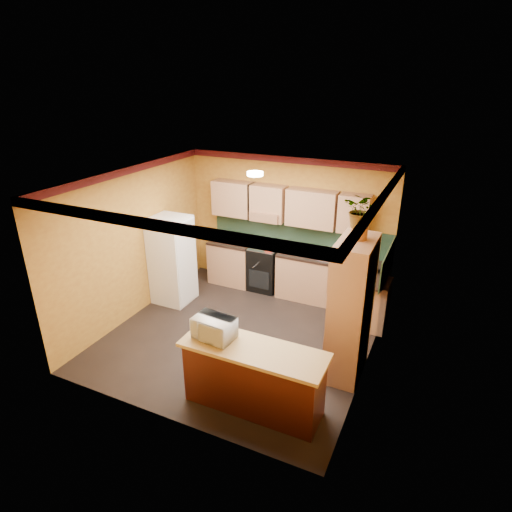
{
  "coord_description": "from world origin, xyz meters",
  "views": [
    {
      "loc": [
        2.85,
        -5.5,
        4.1
      ],
      "look_at": [
        0.09,
        0.45,
        1.32
      ],
      "focal_mm": 30.0,
      "sensor_mm": 36.0,
      "label": 1
    }
  ],
  "objects": [
    {
      "name": "pantry",
      "position": [
        1.85,
        -0.17,
        1.05
      ],
      "size": [
        0.48,
        0.9,
        2.1
      ],
      "primitive_type": "cube",
      "color": "tan",
      "rests_on": "ground"
    },
    {
      "name": "fridge",
      "position": [
        -1.75,
        0.6,
        0.85
      ],
      "size": [
        0.68,
        0.66,
        1.7
      ],
      "primitive_type": "cube",
      "color": "white",
      "rests_on": "ground"
    },
    {
      "name": "microwave",
      "position": [
        0.36,
        -1.43,
        1.08
      ],
      "size": [
        0.56,
        0.4,
        0.29
      ],
      "primitive_type": "imported",
      "rotation": [
        0.0,
        0.0,
        -0.09
      ],
      "color": "white",
      "rests_on": "bar_top"
    },
    {
      "name": "fern_pot",
      "position": [
        1.85,
        -0.12,
        2.18
      ],
      "size": [
        0.22,
        0.22,
        0.16
      ],
      "primitive_type": "cylinder",
      "color": "#9A5825",
      "rests_on": "pantry"
    },
    {
      "name": "base_cabinets_right",
      "position": [
        1.8,
        1.27,
        0.44
      ],
      "size": [
        0.6,
        0.8,
        0.88
      ],
      "primitive_type": "cube",
      "color": "tan",
      "rests_on": "ground"
    },
    {
      "name": "kettle",
      "position": [
        -0.24,
        1.75,
        1.0
      ],
      "size": [
        0.18,
        0.18,
        0.18
      ],
      "primitive_type": null,
      "rotation": [
        0.0,
        0.0,
        -0.08
      ],
      "color": "red",
      "rests_on": "stove"
    },
    {
      "name": "bar_top",
      "position": [
        0.92,
        -1.43,
        0.91
      ],
      "size": [
        1.9,
        0.65,
        0.05
      ],
      "primitive_type": "cube",
      "color": "tan",
      "rests_on": "breakfast_bar"
    },
    {
      "name": "base_cabinets_back",
      "position": [
        0.28,
        1.8,
        0.44
      ],
      "size": [
        3.65,
        0.6,
        0.88
      ],
      "primitive_type": "cube",
      "color": "tan",
      "rests_on": "ground"
    },
    {
      "name": "countertop_right",
      "position": [
        1.8,
        1.27,
        0.9
      ],
      "size": [
        0.62,
        0.8,
        0.04
      ],
      "primitive_type": "cube",
      "color": "black",
      "rests_on": "base_cabinets_right"
    },
    {
      "name": "breakfast_bar",
      "position": [
        0.92,
        -1.43,
        0.44
      ],
      "size": [
        1.8,
        0.55,
        0.88
      ],
      "primitive_type": "cube",
      "color": "#4A1511",
      "rests_on": "ground"
    },
    {
      "name": "room_shell",
      "position": [
        0.02,
        0.28,
        2.09
      ],
      "size": [
        4.24,
        4.24,
        2.72
      ],
      "color": "black",
      "rests_on": "ground"
    },
    {
      "name": "stove",
      "position": [
        -0.34,
        1.8,
        0.46
      ],
      "size": [
        0.58,
        0.58,
        0.91
      ],
      "primitive_type": "cube",
      "color": "black",
      "rests_on": "ground"
    },
    {
      "name": "countertop_back",
      "position": [
        0.28,
        1.8,
        0.9
      ],
      "size": [
        3.65,
        0.62,
        0.04
      ],
      "primitive_type": "cube",
      "color": "black",
      "rests_on": "base_cabinets_back"
    },
    {
      "name": "sink",
      "position": [
        1.06,
        1.8,
        0.94
      ],
      "size": [
        0.48,
        0.4,
        0.03
      ],
      "primitive_type": "cube",
      "color": "silver",
      "rests_on": "countertop_back"
    },
    {
      "name": "fern",
      "position": [
        1.85,
        -0.12,
        2.49
      ],
      "size": [
        0.51,
        0.47,
        0.47
      ],
      "primitive_type": "imported",
      "rotation": [
        0.0,
        0.0,
        -0.29
      ],
      "color": "tan",
      "rests_on": "fern_pot"
    }
  ]
}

